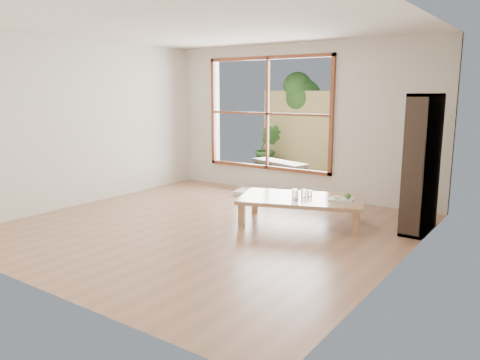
{
  "coord_description": "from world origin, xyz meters",
  "views": [
    {
      "loc": [
        3.82,
        -4.76,
        1.81
      ],
      "look_at": [
        0.06,
        0.61,
        0.55
      ],
      "focal_mm": 35.0,
      "sensor_mm": 36.0,
      "label": 1
    }
  ],
  "objects_px": {
    "low_table": "(301,200)",
    "garden_bench": "(280,164)",
    "bookshelf": "(422,164)",
    "food_tray": "(342,199)"
  },
  "relations": [
    {
      "from": "low_table",
      "to": "bookshelf",
      "type": "distance_m",
      "value": 1.63
    },
    {
      "from": "food_tray",
      "to": "bookshelf",
      "type": "bearing_deg",
      "value": 9.19
    },
    {
      "from": "low_table",
      "to": "garden_bench",
      "type": "distance_m",
      "value": 2.9
    },
    {
      "from": "low_table",
      "to": "food_tray",
      "type": "xyz_separation_m",
      "value": [
        0.53,
        0.17,
        0.07
      ]
    },
    {
      "from": "bookshelf",
      "to": "garden_bench",
      "type": "xyz_separation_m",
      "value": [
        -3.13,
        1.79,
        -0.52
      ]
    },
    {
      "from": "low_table",
      "to": "garden_bench",
      "type": "relative_size",
      "value": 1.41
    },
    {
      "from": "low_table",
      "to": "food_tray",
      "type": "height_order",
      "value": "food_tray"
    },
    {
      "from": "low_table",
      "to": "food_tray",
      "type": "bearing_deg",
      "value": -2.34
    },
    {
      "from": "low_table",
      "to": "garden_bench",
      "type": "xyz_separation_m",
      "value": [
        -1.71,
        2.34,
        0.05
      ]
    },
    {
      "from": "low_table",
      "to": "bookshelf",
      "type": "height_order",
      "value": "bookshelf"
    }
  ]
}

